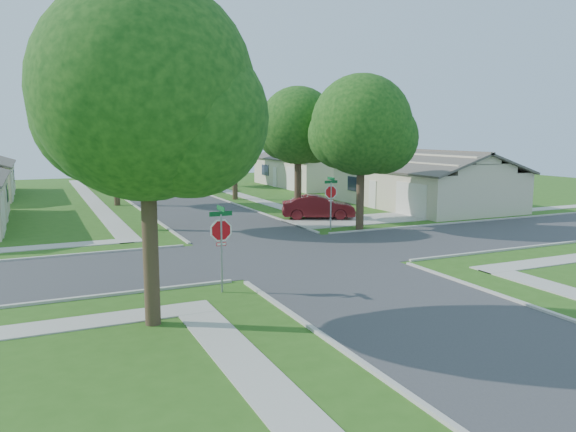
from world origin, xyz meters
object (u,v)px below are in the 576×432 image
(tree_e_mid, at_px, (235,123))
(tree_w_far, at_px, (96,132))
(tree_sw_corner, at_px, (147,101))
(house_ne_far, at_px, (313,171))
(car_driveway, at_px, (318,207))
(tree_ne_corner, at_px, (362,130))
(tree_w_near, at_px, (144,120))
(stop_sign_sw, at_px, (221,234))
(car_curb_east, at_px, (185,185))
(house_ne_near, at_px, (423,186))
(car_curb_west, at_px, (135,181))
(stop_sign_ne, at_px, (331,194))
(tree_e_near, at_px, (299,129))
(tree_e_far, at_px, (193,127))
(tree_w_mid, at_px, (114,118))

(tree_e_mid, relative_size, tree_w_far, 1.15)
(tree_w_far, relative_size, tree_sw_corner, 0.84)
(tree_sw_corner, relative_size, house_ne_far, 0.70)
(tree_e_mid, distance_m, car_driveway, 13.53)
(tree_e_mid, distance_m, tree_w_far, 16.06)
(tree_ne_corner, bearing_deg, tree_w_near, 156.44)
(stop_sign_sw, height_order, car_curb_east, stop_sign_sw)
(tree_w_far, xyz_separation_m, house_ne_near, (20.64, -23.01, -3.99))
(house_ne_far, height_order, car_curb_east, house_ne_far)
(tree_e_mid, relative_size, car_curb_west, 1.95)
(tree_w_near, height_order, house_ne_near, tree_w_near)
(stop_sign_sw, height_order, tree_w_near, tree_w_near)
(car_driveway, bearing_deg, car_curb_west, 38.21)
(house_ne_far, relative_size, car_driveway, 2.96)
(stop_sign_ne, distance_m, tree_w_far, 30.96)
(car_driveway, bearing_deg, tree_w_near, 110.71)
(tree_e_near, xyz_separation_m, tree_ne_corner, (1.61, -4.80, -0.05))
(tree_w_near, height_order, car_driveway, tree_w_near)
(tree_e_far, xyz_separation_m, car_curb_east, (-2.47, -5.95, -5.29))
(house_ne_near, height_order, car_driveway, house_ne_near)
(tree_e_near, distance_m, tree_sw_corner, 20.12)
(car_curb_east, relative_size, car_curb_west, 0.86)
(stop_sign_ne, relative_size, car_curb_west, 0.63)
(tree_e_mid, bearing_deg, house_ne_near, -41.70)
(house_ne_near, relative_size, car_driveway, 2.96)
(tree_w_far, height_order, car_driveway, tree_w_far)
(tree_w_mid, xyz_separation_m, tree_sw_corner, (-2.80, -28.00, -0.23))
(house_ne_far, bearing_deg, tree_w_near, -135.91)
(house_ne_far, bearing_deg, tree_e_mid, -144.58)
(stop_sign_sw, bearing_deg, house_ne_near, 37.18)
(tree_w_mid, distance_m, house_ne_far, 22.68)
(tree_w_far, bearing_deg, tree_e_far, 0.00)
(tree_w_near, height_order, tree_sw_corner, tree_sw_corner)
(stop_sign_ne, relative_size, house_ne_near, 0.22)
(tree_e_near, bearing_deg, car_driveway, -13.75)
(house_ne_far, relative_size, car_curb_east, 3.36)
(tree_e_far, relative_size, car_curb_east, 2.15)
(car_driveway, bearing_deg, tree_e_far, 25.18)
(tree_sw_corner, distance_m, tree_ne_corner, 17.78)
(house_ne_near, height_order, car_curb_west, house_ne_near)
(car_curb_west, bearing_deg, house_ne_near, 120.01)
(tree_e_mid, xyz_separation_m, tree_e_far, (-0.00, 13.00, -0.27))
(stop_sign_sw, relative_size, tree_e_mid, 0.32)
(tree_w_mid, distance_m, car_driveway, 17.25)
(tree_e_near, distance_m, tree_w_mid, 15.26)
(tree_ne_corner, relative_size, house_ne_near, 0.64)
(tree_e_near, xyz_separation_m, tree_sw_corner, (-12.19, -16.00, 0.62))
(car_curb_west, bearing_deg, car_curb_east, 113.48)
(tree_e_mid, bearing_deg, stop_sign_sw, -110.20)
(stop_sign_sw, xyz_separation_m, car_curb_east, (6.99, 32.76, -1.34))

